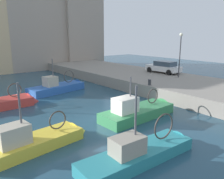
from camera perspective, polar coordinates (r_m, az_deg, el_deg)
water_surface at (r=15.98m, az=-3.41°, el=-7.90°), size 80.00×80.00×0.00m
quay_wall at (r=24.04m, az=19.50°, el=0.16°), size 9.00×56.00×1.20m
fishing_boat_teal at (r=11.55m, az=7.90°, el=-16.23°), size 6.96×2.02×4.43m
fishing_boat_blue at (r=24.83m, az=-12.91°, el=-0.16°), size 6.92×2.97×4.41m
fishing_boat_red at (r=20.75m, az=-25.80°, el=-3.94°), size 6.21×2.23×4.90m
fishing_boat_green at (r=16.91m, az=7.15°, el=-6.28°), size 6.69×2.33×4.01m
fishing_boat_yellow at (r=13.06m, az=-17.47°, el=-12.96°), size 6.03×2.27×4.40m
parked_car_white at (r=29.17m, az=12.82°, el=5.52°), size 2.15×4.40×1.47m
mooring_bollard_north at (r=21.75m, az=9.37°, el=1.78°), size 0.28×0.28×0.55m
quay_streetlamp at (r=26.29m, az=16.70°, el=9.95°), size 0.36×0.36×4.83m
waterfront_building_west at (r=45.79m, az=-8.67°, el=17.86°), size 7.76×7.00×18.81m
waterfront_building_west_mid at (r=43.17m, az=-18.52°, el=13.95°), size 11.24×7.72×13.30m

